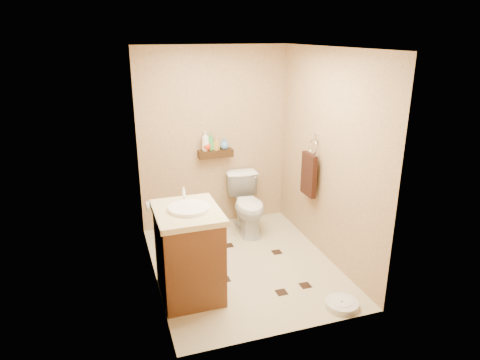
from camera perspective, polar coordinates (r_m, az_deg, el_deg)
name	(u,v)px	position (r m, az deg, el deg)	size (l,w,h in m)	color
ground	(243,264)	(5.04, 0.47, -11.17)	(2.50, 2.50, 0.00)	#BAAD88
wall_back	(214,139)	(5.71, -3.52, 5.50)	(2.00, 0.04, 2.40)	tan
wall_front	(294,209)	(3.46, 7.15, -3.85)	(2.00, 0.04, 2.40)	tan
wall_left	(149,174)	(4.35, -12.07, 0.72)	(0.04, 2.50, 2.40)	tan
wall_right	(327,157)	(4.95, 11.56, 3.01)	(0.04, 2.50, 2.40)	tan
ceiling	(244,47)	(4.35, 0.56, 17.25)	(2.00, 2.50, 0.02)	white
wall_shelf	(216,153)	(5.68, -3.28, 3.56)	(0.46, 0.14, 0.10)	#39240F
floor_accents	(249,266)	(5.00, 1.19, -11.37)	(1.14, 1.32, 0.01)	black
toilet	(248,204)	(5.68, 1.05, -3.27)	(0.42, 0.74, 0.76)	white
vanity	(189,251)	(4.34, -6.84, -9.42)	(0.63, 0.76, 1.07)	brown
bathroom_scale	(342,304)	(4.45, 13.41, -15.82)	(0.39, 0.39, 0.07)	silver
toilet_brush	(189,231)	(5.47, -6.75, -6.78)	(0.11, 0.11, 0.47)	#185E61
towel_ring	(309,173)	(5.19, 9.20, 0.97)	(0.12, 0.30, 0.76)	silver
toilet_paper	(151,206)	(5.17, -11.80, -3.35)	(0.12, 0.11, 0.12)	silver
bottle_a	(205,141)	(5.60, -4.64, 5.23)	(0.10, 0.10, 0.26)	white
bottle_b	(206,145)	(5.62, -4.53, 4.66)	(0.07, 0.07, 0.15)	yellow
bottle_c	(207,145)	(5.62, -4.47, 4.73)	(0.13, 0.13, 0.16)	red
bottle_d	(211,142)	(5.62, -3.93, 5.10)	(0.09, 0.09, 0.23)	green
bottle_e	(216,143)	(5.65, -3.21, 4.89)	(0.08, 0.08, 0.17)	gold
bottle_f	(224,144)	(5.68, -2.12, 4.88)	(0.12, 0.12, 0.15)	#5184CC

